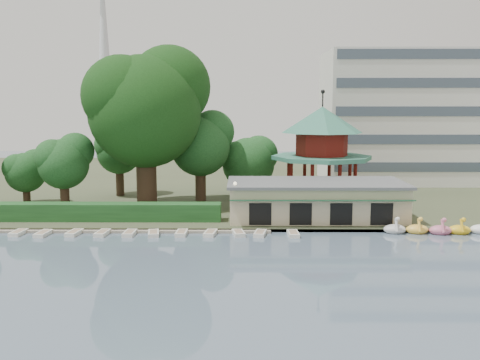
{
  "coord_description": "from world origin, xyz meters",
  "views": [
    {
      "loc": [
        2.31,
        -33.8,
        12.27
      ],
      "look_at": [
        2.0,
        18.0,
        5.0
      ],
      "focal_mm": 40.0,
      "sensor_mm": 36.0,
      "label": 1
    }
  ],
  "objects_px": {
    "big_tree": "(147,103)",
    "boathouse": "(316,199)",
    "dock": "(97,230)",
    "pavilion": "(322,144)"
  },
  "relations": [
    {
      "from": "boathouse",
      "to": "pavilion",
      "type": "height_order",
      "value": "pavilion"
    },
    {
      "from": "boathouse",
      "to": "pavilion",
      "type": "bearing_deg",
      "value": 78.72
    },
    {
      "from": "dock",
      "to": "pavilion",
      "type": "distance_m",
      "value": 29.14
    },
    {
      "from": "boathouse",
      "to": "dock",
      "type": "bearing_deg",
      "value": -167.76
    },
    {
      "from": "boathouse",
      "to": "big_tree",
      "type": "relative_size",
      "value": 0.98
    },
    {
      "from": "big_tree",
      "to": "boathouse",
      "type": "bearing_deg",
      "value": -18.33
    },
    {
      "from": "dock",
      "to": "boathouse",
      "type": "xyz_separation_m",
      "value": [
        22.0,
        4.77,
        2.25
      ]
    },
    {
      "from": "pavilion",
      "to": "big_tree",
      "type": "xyz_separation_m",
      "value": [
        -20.82,
        -3.79,
        5.0
      ]
    },
    {
      "from": "dock",
      "to": "boathouse",
      "type": "distance_m",
      "value": 22.62
    },
    {
      "from": "boathouse",
      "to": "big_tree",
      "type": "xyz_separation_m",
      "value": [
        -18.82,
        6.24,
        10.12
      ]
    }
  ]
}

